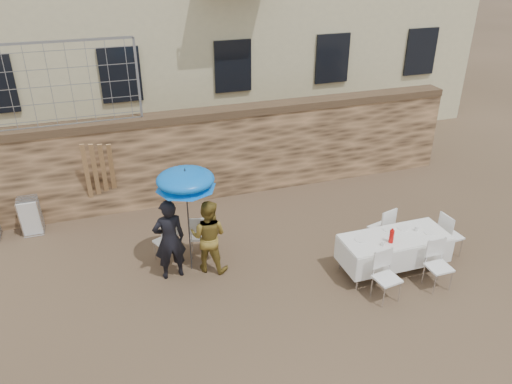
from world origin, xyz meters
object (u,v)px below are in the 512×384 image
object	(u,v)px
table_chair_back	(381,227)
table_chair_side	(451,234)
man_suit	(169,240)
soda_bottle	(391,236)
table_chair_front_left	(387,278)
table_chair_front_right	(439,266)
umbrella	(186,183)
couple_chair_left	(166,240)
couple_chair_right	(200,234)
chair_stack_right	(31,212)
banquet_table	(395,238)
woman_dress	(208,236)

from	to	relation	value
table_chair_back	table_chair_side	distance (m)	1.39
man_suit	soda_bottle	distance (m)	4.17
table_chair_front_left	table_chair_front_right	world-z (taller)	same
umbrella	table_chair_side	world-z (taller)	umbrella
couple_chair_left	soda_bottle	distance (m)	4.39
couple_chair_right	chair_stack_right	bearing A→B (deg)	-19.96
soda_bottle	table_chair_front_left	xyz separation A→B (m)	(-0.40, -0.60, -0.43)
banquet_table	soda_bottle	bearing A→B (deg)	-143.13
umbrella	soda_bottle	bearing A→B (deg)	-21.77
woman_dress	banquet_table	xyz separation A→B (m)	(3.40, -1.17, -0.02)
couple_chair_left	table_chair_front_left	size ratio (longest dim) A/B	1.00
couple_chair_left	table_chair_front_right	bearing A→B (deg)	128.10
chair_stack_right	table_chair_front_left	bearing A→B (deg)	-36.42
couple_chair_right	banquet_table	world-z (taller)	couple_chair_right
banquet_table	table_chair_front_left	size ratio (longest dim) A/B	2.19
table_chair_front_left	table_chair_back	xyz separation A→B (m)	(0.80, 1.55, 0.00)
man_suit	couple_chair_left	bearing A→B (deg)	-94.62
table_chair_back	table_chair_side	xyz separation A→B (m)	(1.20, -0.70, 0.00)
couple_chair_left	table_chair_front_left	distance (m)	4.33
table_chair_front_right	chair_stack_right	size ratio (longest dim) A/B	1.04
couple_chair_right	table_chair_front_left	world-z (taller)	same
couple_chair_left	chair_stack_right	xyz separation A→B (m)	(-2.65, 2.11, -0.02)
couple_chair_left	table_chair_back	xyz separation A→B (m)	(4.35, -0.92, 0.00)
umbrella	couple_chair_left	xyz separation A→B (m)	(-0.40, 0.45, -1.44)
soda_bottle	couple_chair_right	bearing A→B (deg)	150.12
couple_chair_right	table_chair_front_left	xyz separation A→B (m)	(2.85, -2.47, 0.00)
banquet_table	chair_stack_right	bearing A→B (deg)	150.63
man_suit	chair_stack_right	xyz separation A→B (m)	(-2.65, 2.66, -0.37)
couple_chair_right	table_chair_back	xyz separation A→B (m)	(3.65, -0.92, 0.00)
couple_chair_left	table_chair_back	size ratio (longest dim) A/B	1.00
woman_dress	table_chair_front_right	distance (m)	4.36
couple_chair_left	banquet_table	size ratio (longest dim) A/B	0.46
man_suit	table_chair_back	world-z (taller)	man_suit
table_chair_front_right	chair_stack_right	bearing A→B (deg)	147.51
table_chair_back	table_chair_side	size ratio (longest dim) A/B	1.00
table_chair_back	couple_chair_right	bearing A→B (deg)	-28.49
umbrella	soda_bottle	size ratio (longest dim) A/B	7.81
banquet_table	table_chair_front_left	world-z (taller)	table_chair_front_left
umbrella	banquet_table	xyz separation A→B (m)	(3.75, -1.27, -1.18)
table_chair_back	chair_stack_right	distance (m)	7.63
table_chair_front_left	table_chair_side	bearing A→B (deg)	15.53
woman_dress	chair_stack_right	size ratio (longest dim) A/B	1.64
umbrella	chair_stack_right	size ratio (longest dim) A/B	2.21
umbrella	soda_bottle	world-z (taller)	umbrella
woman_dress	couple_chair_right	world-z (taller)	woman_dress
banquet_table	man_suit	bearing A→B (deg)	164.28
banquet_table	table_chair_back	distance (m)	0.86
table_chair_back	umbrella	bearing A→B (deg)	-21.13
table_chair_front_right	chair_stack_right	xyz separation A→B (m)	(-7.31, 4.58, -0.02)
man_suit	table_chair_back	distance (m)	4.38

